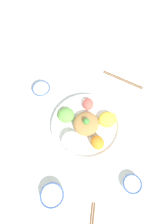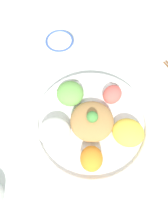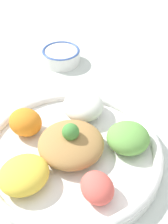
{
  "view_description": "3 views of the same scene",
  "coord_description": "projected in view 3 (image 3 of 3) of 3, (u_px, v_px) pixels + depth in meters",
  "views": [
    {
      "loc": [
        0.21,
        0.24,
        0.93
      ],
      "look_at": [
        -0.02,
        -0.05,
        0.08
      ],
      "focal_mm": 30.0,
      "sensor_mm": 36.0,
      "label": 1
    },
    {
      "loc": [
        0.06,
        0.23,
        0.64
      ],
      "look_at": [
        0.02,
        -0.04,
        0.03
      ],
      "focal_mm": 35.0,
      "sensor_mm": 36.0,
      "label": 2
    },
    {
      "loc": [
        -0.38,
        -0.16,
        0.49
      ],
      "look_at": [
        0.05,
        -0.01,
        0.09
      ],
      "focal_mm": 50.0,
      "sensor_mm": 36.0,
      "label": 3
    }
  ],
  "objects": [
    {
      "name": "ground_plane",
      "position": [
        72.0,
        158.0,
        0.63
      ],
      "size": [
        2.4,
        2.4,
        0.0
      ],
      "primitive_type": "plane",
      "color": "silver"
    },
    {
      "name": "salad_platter",
      "position": [
        72.0,
        148.0,
        0.62
      ],
      "size": [
        0.36,
        0.36,
        0.09
      ],
      "color": "white",
      "rests_on": "ground_plane"
    },
    {
      "name": "sauce_bowl_red",
      "position": [
        61.0,
        55.0,
        0.89
      ],
      "size": [
        0.11,
        0.11,
        0.04
      ],
      "color": "white",
      "rests_on": "ground_plane"
    }
  ]
}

